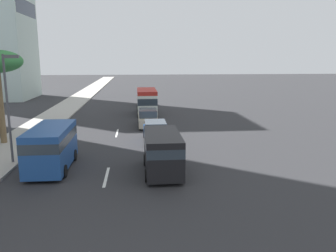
{
  "coord_description": "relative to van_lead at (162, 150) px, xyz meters",
  "views": [
    {
      "loc": [
        -5.51,
        -1.73,
        6.49
      ],
      "look_at": [
        16.39,
        -3.83,
        2.02
      ],
      "focal_mm": 35.84,
      "sensor_mm": 36.0,
      "label": 1
    }
  ],
  "objects": [
    {
      "name": "ground_plane",
      "position": [
        18.64,
        3.18,
        -1.34
      ],
      "size": [
        198.0,
        198.0,
        0.0
      ],
      "primitive_type": "plane",
      "color": "#2D2D30"
    },
    {
      "name": "sidewalk_right",
      "position": [
        18.64,
        10.64,
        -1.26
      ],
      "size": [
        162.0,
        3.76,
        0.15
      ],
      "primitive_type": "cube",
      "color": "#B2ADA3",
      "rests_on": "ground_plane"
    },
    {
      "name": "lane_stripe_mid",
      "position": [
        -0.4,
        3.18,
        -1.33
      ],
      "size": [
        3.2,
        0.16,
        0.01
      ],
      "primitive_type": "cube",
      "color": "silver",
      "rests_on": "ground_plane"
    },
    {
      "name": "lane_stripe_far",
      "position": [
        10.73,
        3.18,
        -1.33
      ],
      "size": [
        3.2,
        0.16,
        0.01
      ],
      "primitive_type": "cube",
      "color": "silver",
      "rests_on": "ground_plane"
    },
    {
      "name": "van_lead",
      "position": [
        0.0,
        0.0,
        0.0
      ],
      "size": [
        4.67,
        2.1,
        2.33
      ],
      "color": "black",
      "rests_on": "ground_plane"
    },
    {
      "name": "car_second",
      "position": [
        28.27,
        0.05,
        -0.57
      ],
      "size": [
        4.27,
        1.93,
        1.62
      ],
      "color": "white",
      "rests_on": "ground_plane"
    },
    {
      "name": "car_third",
      "position": [
        7.34,
        -0.01,
        -0.55
      ],
      "size": [
        4.39,
        1.83,
        1.66
      ],
      "color": "#1E478C",
      "rests_on": "ground_plane"
    },
    {
      "name": "minibus_fourth",
      "position": [
        20.75,
        0.21,
        0.26
      ],
      "size": [
        6.11,
        2.32,
        2.91
      ],
      "color": "silver",
      "rests_on": "ground_plane"
    },
    {
      "name": "car_fifth",
      "position": [
        13.59,
        0.36,
        -0.55
      ],
      "size": [
        4.66,
        1.87,
        1.68
      ],
      "color": "beige",
      "rests_on": "ground_plane"
    },
    {
      "name": "van_sixth",
      "position": [
        1.31,
        6.47,
        0.12
      ],
      "size": [
        5.25,
        2.22,
        2.54
      ],
      "rotation": [
        0.0,
        0.0,
        3.14
      ],
      "color": "#1E478C",
      "rests_on": "ground_plane"
    },
    {
      "name": "street_lamp",
      "position": [
        2.45,
        9.05,
        2.89
      ],
      "size": [
        0.24,
        0.97,
        6.58
      ],
      "color": "#4C4C51",
      "rests_on": "sidewalk_right"
    }
  ]
}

